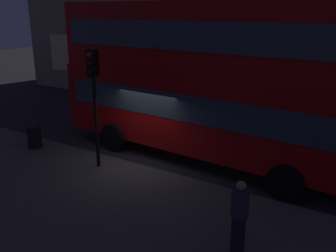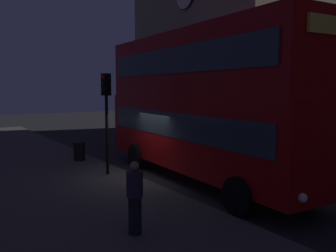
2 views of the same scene
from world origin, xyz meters
TOP-DOWN VIEW (x-y plane):
  - ground_plane at (0.00, 0.00)m, footprint 80.00×80.00m
  - sidewalk_slab at (0.00, -4.00)m, footprint 44.00×7.19m
  - double_decker_bus at (1.39, 1.44)m, footprint 11.17×3.25m
  - traffic_light_near_kerb at (-0.96, -1.30)m, footprint 0.37×0.39m
  - pedestrian at (4.86, -3.15)m, footprint 0.39×0.39m
  - litter_bin at (-4.29, -1.26)m, footprint 0.53×0.53m

SIDE VIEW (x-z plane):
  - ground_plane at x=0.00m, z-range 0.00..0.00m
  - sidewalk_slab at x=0.00m, z-range 0.00..0.12m
  - litter_bin at x=-4.29m, z-range 0.12..0.99m
  - pedestrian at x=4.86m, z-range 0.14..1.85m
  - traffic_light_near_kerb at x=-0.96m, z-range 0.99..4.94m
  - double_decker_bus at x=1.39m, z-range 0.31..5.86m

